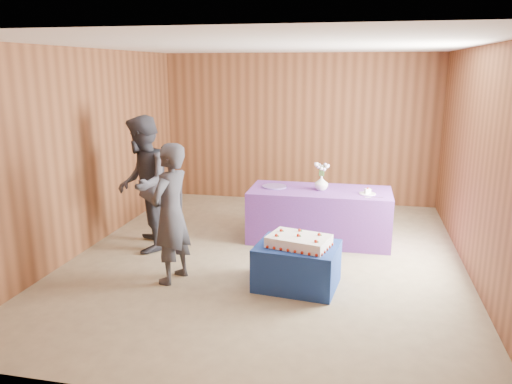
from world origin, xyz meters
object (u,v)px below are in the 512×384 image
(cake_table, at_px, (297,266))
(vase, at_px, (321,183))
(sheet_cake, at_px, (299,241))
(guest_right, at_px, (143,184))
(guest_left, at_px, (171,214))
(serving_table, at_px, (319,215))

(cake_table, bearing_deg, vase, 92.54)
(sheet_cake, bearing_deg, guest_right, 174.31)
(cake_table, height_order, guest_right, guest_right)
(sheet_cake, xyz_separation_m, guest_right, (-2.21, 0.80, 0.36))
(guest_left, bearing_deg, serving_table, 153.57)
(serving_table, bearing_deg, sheet_cake, -93.37)
(serving_table, xyz_separation_m, guest_left, (-1.55, -1.78, 0.44))
(vase, bearing_deg, guest_right, -159.42)
(sheet_cake, bearing_deg, vase, 100.87)
(serving_table, height_order, guest_left, guest_left)
(sheet_cake, relative_size, guest_right, 0.42)
(cake_table, distance_m, serving_table, 1.66)
(cake_table, xyz_separation_m, vase, (0.12, 1.64, 0.60))
(cake_table, distance_m, vase, 1.75)
(sheet_cake, bearing_deg, guest_left, -161.74)
(guest_right, bearing_deg, vase, 91.25)
(cake_table, distance_m, guest_left, 1.56)
(serving_table, relative_size, sheet_cake, 2.56)
(serving_table, height_order, sheet_cake, serving_table)
(sheet_cake, height_order, guest_left, guest_left)
(guest_right, bearing_deg, sheet_cake, 50.74)
(guest_right, bearing_deg, cake_table, 51.30)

